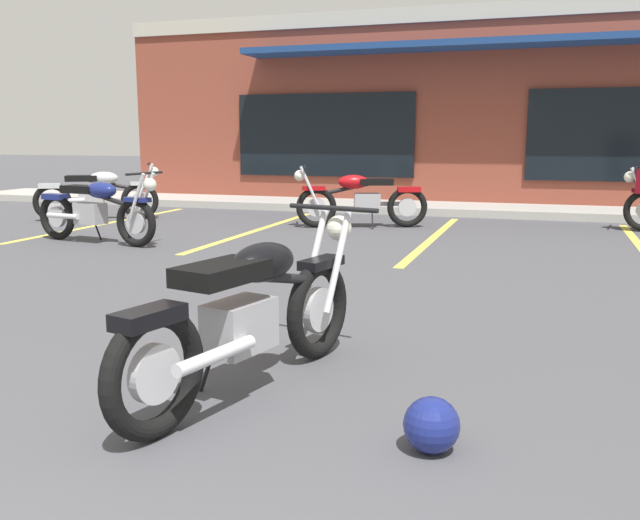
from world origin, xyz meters
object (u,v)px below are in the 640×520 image
(motorcycle_foreground_classic, at_px, (251,311))
(motorcycle_blue_standard, at_px, (361,198))
(motorcycle_black_cruiser, at_px, (96,209))
(motorcycle_red_sportbike, at_px, (98,193))
(helmet_on_pavement, at_px, (432,425))

(motorcycle_foreground_classic, bearing_deg, motorcycle_blue_standard, 100.11)
(motorcycle_foreground_classic, distance_m, motorcycle_black_cruiser, 6.06)
(motorcycle_blue_standard, bearing_deg, motorcycle_foreground_classic, -79.89)
(motorcycle_foreground_classic, bearing_deg, motorcycle_red_sportbike, 131.33)
(motorcycle_black_cruiser, height_order, motorcycle_blue_standard, same)
(motorcycle_foreground_classic, relative_size, motorcycle_black_cruiser, 0.99)
(motorcycle_red_sportbike, relative_size, motorcycle_blue_standard, 0.94)
(motorcycle_red_sportbike, bearing_deg, motorcycle_blue_standard, 6.02)
(motorcycle_black_cruiser, distance_m, helmet_on_pavement, 7.16)
(motorcycle_black_cruiser, relative_size, motorcycle_blue_standard, 1.04)
(motorcycle_black_cruiser, bearing_deg, motorcycle_foreground_classic, -46.03)
(helmet_on_pavement, bearing_deg, motorcycle_foreground_classic, 157.11)
(motorcycle_foreground_classic, height_order, motorcycle_blue_standard, same)
(motorcycle_foreground_classic, height_order, helmet_on_pavement, motorcycle_foreground_classic)
(motorcycle_red_sportbike, height_order, motorcycle_blue_standard, same)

